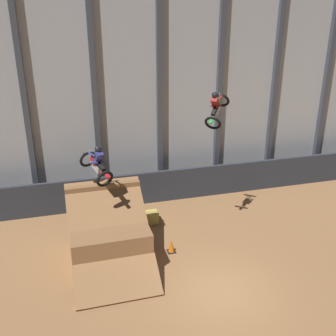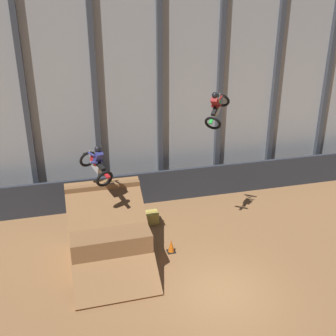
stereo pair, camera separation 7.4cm
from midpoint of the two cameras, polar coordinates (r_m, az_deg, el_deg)
name	(u,v)px [view 1 (the left image)]	position (r m, az deg, el deg)	size (l,w,h in m)	color
ground_plane	(221,292)	(15.45, 7.59, -17.39)	(60.00, 60.00, 0.00)	#996B42
arena_back_wall	(159,90)	(21.19, -1.46, 11.22)	(32.00, 0.40, 11.65)	#ADB2B7
lower_barrier	(166,186)	(21.39, -0.42, -2.58)	(31.36, 0.20, 1.76)	#2D333D
dirt_ramp	(108,234)	(16.80, -8.79, -9.51)	(3.17, 4.54, 3.06)	olive
rider_bike_left_air	(97,164)	(15.74, -10.43, 0.51)	(1.31, 1.88, 1.64)	black
rider_bike_right_air	(217,108)	(17.25, 6.93, 8.65)	(1.62, 1.75, 1.70)	black
traffic_cone_near_ramp	(171,246)	(17.28, 0.37, -11.27)	(0.36, 0.36, 0.58)	black
hay_bale_trackside	(149,218)	(19.48, -2.91, -7.20)	(0.91, 0.61, 0.57)	#CCB751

